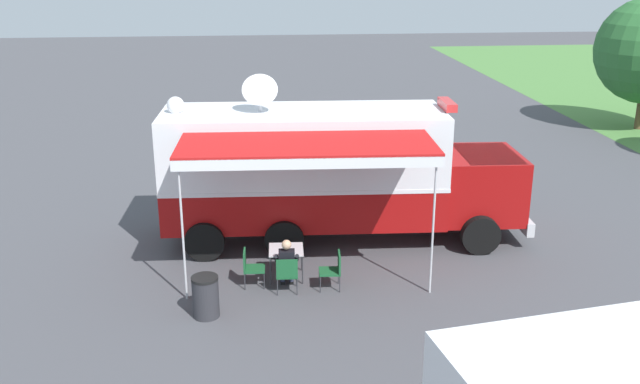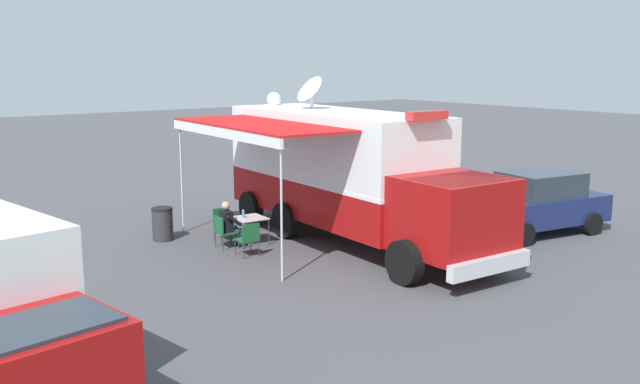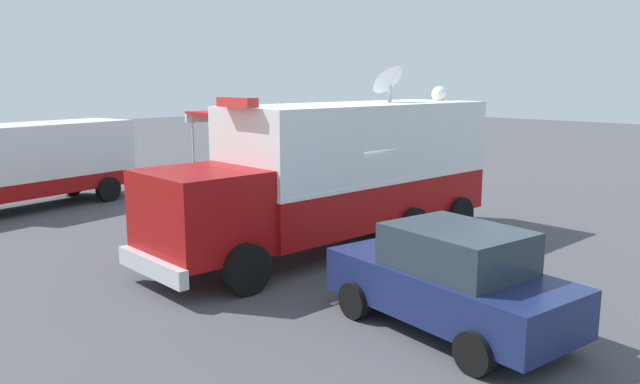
{
  "view_description": "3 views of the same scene",
  "coord_description": "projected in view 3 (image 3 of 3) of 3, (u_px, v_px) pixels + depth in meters",
  "views": [
    {
      "loc": [
        17.54,
        -1.32,
        7.29
      ],
      "look_at": [
        0.23,
        0.41,
        1.39
      ],
      "focal_mm": 39.55,
      "sensor_mm": 36.0,
      "label": 1
    },
    {
      "loc": [
        11.75,
        15.07,
        4.87
      ],
      "look_at": [
        0.55,
        0.1,
        1.32
      ],
      "focal_mm": 39.09,
      "sensor_mm": 36.0,
      "label": 2
    },
    {
      "loc": [
        -10.05,
        11.62,
        4.08
      ],
      "look_at": [
        1.55,
        -0.14,
        1.07
      ],
      "focal_mm": 34.76,
      "sensor_mm": 36.0,
      "label": 3
    }
  ],
  "objects": [
    {
      "name": "lot_stripe",
      "position": [
        413.0,
        276.0,
        13.0
      ],
      "size": [
        0.32,
        4.8,
        0.01
      ],
      "primitive_type": "cube",
      "rotation": [
        0.0,
        0.0,
        -0.04
      ],
      "color": "silver",
      "rests_on": "ground"
    },
    {
      "name": "trash_bin",
      "position": [
        313.0,
        192.0,
        20.23
      ],
      "size": [
        0.57,
        0.57,
        0.91
      ],
      "color": "#2D2D33",
      "rests_on": "ground"
    },
    {
      "name": "support_truck",
      "position": [
        34.0,
        165.0,
        19.82
      ],
      "size": [
        3.2,
        7.05,
        2.7
      ],
      "color": "white",
      "rests_on": "ground"
    },
    {
      "name": "folding_chair_at_table",
      "position": [
        293.0,
        201.0,
        18.36
      ],
      "size": [
        0.5,
        0.5,
        0.87
      ],
      "color": "#19562D",
      "rests_on": "ground"
    },
    {
      "name": "ground_plane",
      "position": [
        359.0,
        241.0,
        15.82
      ],
      "size": [
        100.0,
        100.0,
        0.0
      ],
      "primitive_type": "plane",
      "color": "#47474C"
    },
    {
      "name": "folding_chair_beside_table",
      "position": [
        323.0,
        200.0,
        18.62
      ],
      "size": [
        0.5,
        0.5,
        0.87
      ],
      "color": "#19562D",
      "rests_on": "ground"
    },
    {
      "name": "folding_chair_spare_by_truck",
      "position": [
        268.0,
        207.0,
        17.51
      ],
      "size": [
        0.51,
        0.51,
        0.87
      ],
      "color": "#19562D",
      "rests_on": "ground"
    },
    {
      "name": "car_behind_truck",
      "position": [
        450.0,
        279.0,
        10.07
      ],
      "size": [
        4.42,
        2.48,
        1.76
      ],
      "color": "navy",
      "rests_on": "ground"
    },
    {
      "name": "folding_table",
      "position": [
        311.0,
        200.0,
        17.76
      ],
      "size": [
        0.83,
        0.83,
        0.73
      ],
      "color": "silver",
      "rests_on": "ground"
    },
    {
      "name": "command_truck",
      "position": [
        338.0,
        169.0,
        14.99
      ],
      "size": [
        5.1,
        9.59,
        4.53
      ],
      "color": "#9E0F0F",
      "rests_on": "ground"
    },
    {
      "name": "seated_responder",
      "position": [
        297.0,
        198.0,
        18.2
      ],
      "size": [
        0.67,
        0.57,
        1.25
      ],
      "color": "black",
      "rests_on": "ground"
    },
    {
      "name": "water_bottle",
      "position": [
        308.0,
        193.0,
        17.88
      ],
      "size": [
        0.07,
        0.07,
        0.22
      ],
      "color": "#4C99D8",
      "rests_on": "folding_table"
    }
  ]
}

